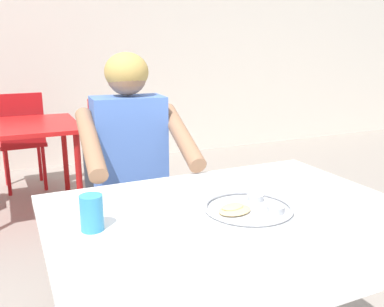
% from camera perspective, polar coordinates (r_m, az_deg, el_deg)
% --- Properties ---
extents(back_wall, '(12.00, 0.12, 3.40)m').
position_cam_1_polar(back_wall, '(4.66, -17.90, 19.30)').
color(back_wall, silver).
rests_on(back_wall, ground).
extents(table_foreground, '(1.18, 0.94, 0.74)m').
position_cam_1_polar(table_foreground, '(1.36, 6.33, -11.07)').
color(table_foreground, white).
rests_on(table_foreground, ground).
extents(thali_tray, '(0.29, 0.29, 0.03)m').
position_cam_1_polar(thali_tray, '(1.37, 7.85, -7.46)').
color(thali_tray, '#B7BABF').
rests_on(thali_tray, table_foreground).
extents(drinking_cup, '(0.07, 0.07, 0.11)m').
position_cam_1_polar(drinking_cup, '(1.24, -13.76, -7.84)').
color(drinking_cup, '#338CBF').
rests_on(drinking_cup, table_foreground).
extents(chair_foreground, '(0.44, 0.44, 0.83)m').
position_cam_1_polar(chair_foreground, '(2.23, -9.17, -6.08)').
color(chair_foreground, '#3F3F44').
rests_on(chair_foreground, ground).
extents(diner_foreground, '(0.52, 0.57, 1.24)m').
position_cam_1_polar(diner_foreground, '(1.95, -8.07, -1.26)').
color(diner_foreground, '#2D2D2D').
rests_on(diner_foreground, ground).
extents(table_background_red, '(0.85, 0.81, 0.71)m').
position_cam_1_polar(table_background_red, '(3.26, -23.07, 2.19)').
color(table_background_red, red).
rests_on(table_background_red, ground).
extents(chair_red_right, '(0.43, 0.42, 0.85)m').
position_cam_1_polar(chair_red_right, '(3.34, -11.28, 1.11)').
color(chair_red_right, red).
rests_on(chair_red_right, ground).
extents(chair_red_far, '(0.40, 0.41, 0.88)m').
position_cam_1_polar(chair_red_far, '(3.91, -22.49, 2.29)').
color(chair_red_far, red).
rests_on(chair_red_far, ground).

